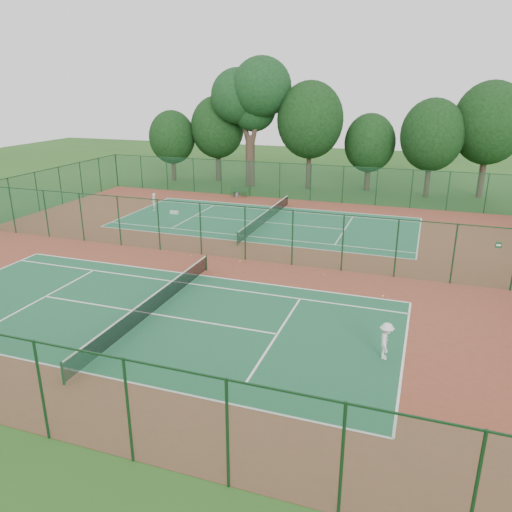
# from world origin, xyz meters

# --- Properties ---
(ground) EXTENTS (120.00, 120.00, 0.00)m
(ground) POSITION_xyz_m (0.00, 0.00, 0.00)
(ground) COLOR #244F18
(ground) RESTS_ON ground
(red_pad) EXTENTS (40.00, 36.00, 0.01)m
(red_pad) POSITION_xyz_m (0.00, 0.00, 0.01)
(red_pad) COLOR brown
(red_pad) RESTS_ON ground
(court_near) EXTENTS (23.77, 10.97, 0.01)m
(court_near) POSITION_xyz_m (0.00, -9.00, 0.01)
(court_near) COLOR #1B5736
(court_near) RESTS_ON red_pad
(court_far) EXTENTS (23.77, 10.97, 0.01)m
(court_far) POSITION_xyz_m (0.00, 9.00, 0.01)
(court_far) COLOR #1F6242
(court_far) RESTS_ON red_pad
(fence_north) EXTENTS (40.00, 0.09, 3.50)m
(fence_north) POSITION_xyz_m (0.00, 18.00, 1.76)
(fence_north) COLOR #17452B
(fence_north) RESTS_ON ground
(fence_south) EXTENTS (40.00, 0.09, 3.50)m
(fence_south) POSITION_xyz_m (0.00, -18.00, 1.76)
(fence_south) COLOR #1A4F33
(fence_south) RESTS_ON ground
(fence_divider) EXTENTS (40.00, 0.09, 3.50)m
(fence_divider) POSITION_xyz_m (0.00, 0.00, 1.76)
(fence_divider) COLOR #1B5330
(fence_divider) RESTS_ON ground
(tennis_net_near) EXTENTS (0.10, 12.90, 0.97)m
(tennis_net_near) POSITION_xyz_m (0.00, -9.00, 0.54)
(tennis_net_near) COLOR #133619
(tennis_net_near) RESTS_ON ground
(tennis_net_far) EXTENTS (0.10, 12.90, 0.97)m
(tennis_net_far) POSITION_xyz_m (0.00, 9.00, 0.54)
(tennis_net_far) COLOR #153B1D
(tennis_net_far) RESTS_ON ground
(player_near) EXTENTS (0.66, 1.06, 1.57)m
(player_near) POSITION_xyz_m (11.14, -9.53, 0.81)
(player_near) COLOR silver
(player_near) RESTS_ON court_near
(player_far) EXTENTS (0.56, 0.66, 1.52)m
(player_far) POSITION_xyz_m (-10.62, 9.59, 0.78)
(player_far) COLOR silver
(player_far) RESTS_ON court_far
(trash_bin) EXTENTS (0.50, 0.50, 0.77)m
(trash_bin) POSITION_xyz_m (-5.78, 17.35, 0.39)
(trash_bin) COLOR slate
(trash_bin) RESTS_ON red_pad
(bench) EXTENTS (1.74, 1.02, 1.03)m
(bench) POSITION_xyz_m (-5.43, 17.33, 0.54)
(bench) COLOR #133718
(bench) RESTS_ON red_pad
(kit_bag) EXTENTS (0.73, 0.28, 0.27)m
(kit_bag) POSITION_xyz_m (-8.36, 9.07, 0.15)
(kit_bag) COLOR silver
(kit_bag) RESTS_ON red_pad
(stray_ball_a) EXTENTS (0.07, 0.07, 0.07)m
(stray_ball_a) POSITION_xyz_m (1.36, -0.49, 0.05)
(stray_ball_a) COLOR yellow
(stray_ball_a) RESTS_ON red_pad
(stray_ball_b) EXTENTS (0.07, 0.07, 0.07)m
(stray_ball_b) POSITION_xyz_m (6.83, -0.99, 0.04)
(stray_ball_b) COLOR #B9DC33
(stray_ball_b) RESTS_ON red_pad
(stray_ball_c) EXTENTS (0.07, 0.07, 0.07)m
(stray_ball_c) POSITION_xyz_m (-2.05, -0.55, 0.04)
(stray_ball_c) COLOR #B6D230
(stray_ball_c) RESTS_ON red_pad
(big_tree) EXTENTS (8.73, 6.39, 13.41)m
(big_tree) POSITION_xyz_m (-6.32, 23.30, 9.49)
(big_tree) COLOR #3A281F
(big_tree) RESTS_ON ground
(evergreen_row) EXTENTS (39.00, 5.00, 12.00)m
(evergreen_row) POSITION_xyz_m (0.50, 24.25, 0.00)
(evergreen_row) COLOR black
(evergreen_row) RESTS_ON ground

